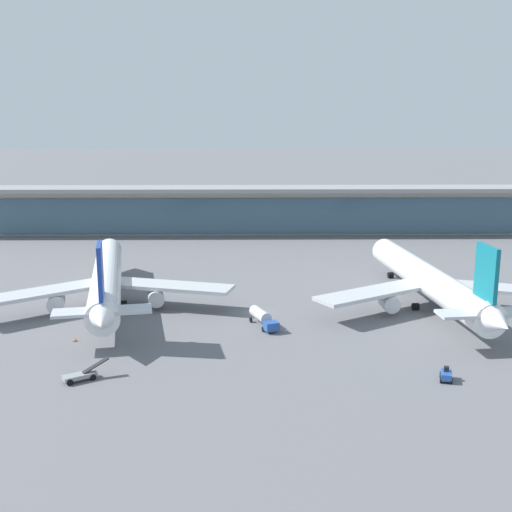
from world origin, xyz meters
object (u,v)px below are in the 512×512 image
Objects in this scene: service_truck_mid_apron_blue at (446,375)px; service_truck_under_wing_blue at (263,317)px; airliner_centre_stand at (429,281)px; safety_cone_alpha at (75,340)px; airliner_left_stand at (107,280)px; service_truck_near_nose_grey at (81,375)px.

service_truck_under_wing_blue is at bearing 136.57° from service_truck_mid_apron_blue.
airliner_centre_stand is 20.25× the size of service_truck_mid_apron_blue.
safety_cone_alpha is at bearing -166.80° from service_truck_under_wing_blue.
service_truck_near_nose_grey is (4.03, -36.84, -4.64)m from airliner_left_stand.
airliner_left_stand is 7.34× the size of service_truck_under_wing_blue.
service_truck_under_wing_blue reaches higher than service_truck_mid_apron_blue.
service_truck_under_wing_blue is 35.79m from service_truck_mid_apron_blue.
airliner_left_stand reaches higher than service_truck_near_nose_grey.
service_truck_under_wing_blue is at bearing 13.20° from safety_cone_alpha.
service_truck_under_wing_blue is (-33.33, -11.46, -3.74)m from airliner_centre_stand.
service_truck_under_wing_blue is (30.87, -13.00, -3.74)m from airliner_left_stand.
service_truck_near_nose_grey is at bearing 179.18° from service_truck_mid_apron_blue.
airliner_centre_stand reaches higher than service_truck_near_nose_grey.
airliner_left_stand is at bearing 146.53° from service_truck_mid_apron_blue.
service_truck_mid_apron_blue is 60.49m from safety_cone_alpha.
airliner_left_stand reaches higher than service_truck_mid_apron_blue.
airliner_centre_stand is 69.92m from service_truck_near_nose_grey.
safety_cone_alpha is at bearing 107.64° from service_truck_near_nose_grey.
airliner_centre_stand is 37.08m from service_truck_mid_apron_blue.
service_truck_under_wing_blue reaches higher than safety_cone_alpha.
service_truck_mid_apron_blue is (-7.35, -36.06, -4.58)m from airliner_centre_stand.
service_truck_near_nose_grey is 2.03× the size of service_truck_mid_apron_blue.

